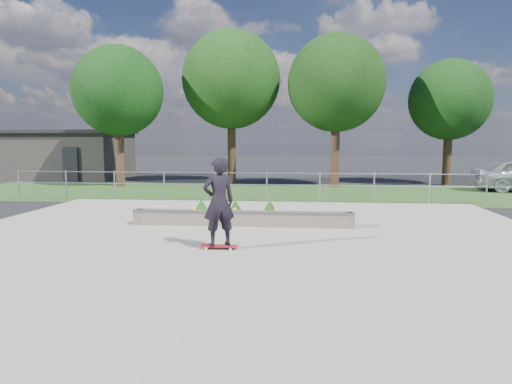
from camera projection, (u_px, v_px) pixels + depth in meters
The scene contains 12 objects.
ground at pixel (240, 250), 9.96m from camera, with size 120.00×120.00×0.00m, color black.
grass_verge at pixel (273, 192), 20.83m from camera, with size 30.00×8.00×0.02m, color #26461C.
concrete_slab at pixel (240, 248), 9.95m from camera, with size 15.00×15.00×0.06m, color gray.
fence at pixel (267, 183), 17.29m from camera, with size 20.06×0.06×1.20m.
building at pixel (60, 154), 28.98m from camera, with size 8.40×5.40×3.00m.
tree_far_left at pixel (118, 91), 23.07m from camera, with size 4.55×4.55×7.15m.
tree_mid_left at pixel (231, 80), 24.41m from camera, with size 5.25×5.25×8.25m.
tree_mid_right at pixel (336, 83), 22.91m from camera, with size 4.90×4.90×7.70m.
tree_far_right at pixel (450, 100), 23.88m from camera, with size 4.20×4.20×6.60m.
grind_ledge at pixel (242, 218), 12.41m from camera, with size 6.00×0.44×0.43m.
planter_bed at pixel (234, 216), 12.98m from camera, with size 3.00×1.20×0.61m.
skateboarder at pixel (219, 202), 9.63m from camera, with size 0.81×0.71×1.96m.
Camera 1 is at (1.33, -9.67, 2.37)m, focal length 32.00 mm.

